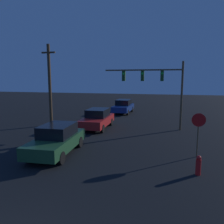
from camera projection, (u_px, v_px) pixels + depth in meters
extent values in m
cube|color=#1E4728|center=(56.00, 142.00, 12.92)|extent=(2.30, 4.89, 0.69)
cube|color=black|center=(58.00, 130.00, 13.04)|extent=(1.85, 2.45, 0.70)
cylinder|color=black|center=(61.00, 158.00, 11.37)|extent=(0.26, 0.69, 0.68)
cylinder|color=black|center=(29.00, 156.00, 11.70)|extent=(0.26, 0.69, 0.68)
cylinder|color=black|center=(80.00, 142.00, 14.24)|extent=(0.26, 0.69, 0.68)
cylinder|color=black|center=(53.00, 140.00, 14.57)|extent=(0.26, 0.69, 0.68)
cube|color=#B21E1E|center=(97.00, 121.00, 19.59)|extent=(2.03, 4.79, 0.69)
cube|color=black|center=(98.00, 113.00, 19.71)|extent=(1.72, 2.36, 0.70)
cylinder|color=black|center=(102.00, 129.00, 18.00)|extent=(0.22, 0.68, 0.68)
cylinder|color=black|center=(82.00, 128.00, 18.44)|extent=(0.22, 0.68, 0.68)
cylinder|color=black|center=(111.00, 122.00, 20.84)|extent=(0.22, 0.68, 0.68)
cylinder|color=black|center=(93.00, 121.00, 21.27)|extent=(0.22, 0.68, 0.68)
cube|color=navy|center=(123.00, 108.00, 28.30)|extent=(2.15, 4.83, 0.69)
cube|color=black|center=(124.00, 102.00, 28.42)|extent=(1.77, 2.40, 0.70)
cylinder|color=black|center=(128.00, 112.00, 26.70)|extent=(0.24, 0.69, 0.68)
cylinder|color=black|center=(113.00, 112.00, 27.20)|extent=(0.24, 0.69, 0.68)
cylinder|color=black|center=(132.00, 109.00, 29.51)|extent=(0.24, 0.69, 0.68)
cylinder|color=black|center=(119.00, 109.00, 30.01)|extent=(0.24, 0.69, 0.68)
cylinder|color=brown|center=(182.00, 96.00, 18.59)|extent=(0.18, 0.18, 5.88)
cube|color=brown|center=(143.00, 70.00, 19.08)|extent=(6.73, 0.12, 0.12)
cube|color=#1E471E|center=(162.00, 76.00, 18.74)|extent=(0.28, 0.28, 0.90)
cylinder|color=green|center=(162.00, 73.00, 18.57)|extent=(0.20, 0.02, 0.20)
cube|color=#1E471E|center=(143.00, 76.00, 19.15)|extent=(0.28, 0.28, 0.90)
cylinder|color=green|center=(142.00, 74.00, 18.98)|extent=(0.20, 0.02, 0.20)
cube|color=#1E471E|center=(124.00, 76.00, 19.56)|extent=(0.28, 0.28, 0.90)
cylinder|color=green|center=(123.00, 74.00, 19.39)|extent=(0.20, 0.02, 0.20)
cylinder|color=brown|center=(198.00, 135.00, 12.29)|extent=(0.07, 0.07, 2.53)
cylinder|color=red|center=(199.00, 120.00, 12.13)|extent=(0.76, 0.03, 0.76)
cylinder|color=#4C3823|center=(50.00, 86.00, 20.29)|extent=(0.28, 0.28, 7.54)
cube|color=#4C3823|center=(48.00, 52.00, 19.83)|extent=(1.33, 0.14, 0.14)
cylinder|color=red|center=(198.00, 167.00, 10.10)|extent=(0.24, 0.24, 0.75)
sphere|color=red|center=(199.00, 158.00, 10.03)|extent=(0.22, 0.22, 0.22)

